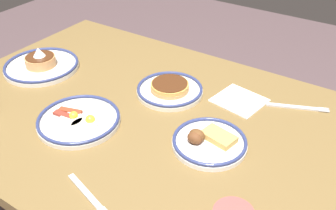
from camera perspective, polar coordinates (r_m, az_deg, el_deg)
dining_table at (r=1.20m, az=-1.60°, el=-5.04°), size 1.48×0.93×0.74m
plate_near_main at (r=1.48m, az=-18.69°, el=5.85°), size 0.27×0.27×0.09m
plate_center_pancakes at (r=1.05m, az=6.13°, el=-5.48°), size 0.21×0.21×0.05m
plate_far_companion at (r=1.26m, az=0.27°, el=2.44°), size 0.22×0.22×0.04m
plate_far_side at (r=1.15m, az=-13.40°, el=-2.22°), size 0.25×0.25×0.04m
paper_napkin at (r=1.25m, az=10.77°, el=0.69°), size 0.17×0.16×0.00m
fork_near at (r=1.26m, az=19.11°, el=-0.33°), size 0.19×0.09×0.01m
butter_knife at (r=0.92m, az=-11.06°, el=-14.32°), size 0.22×0.08×0.01m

